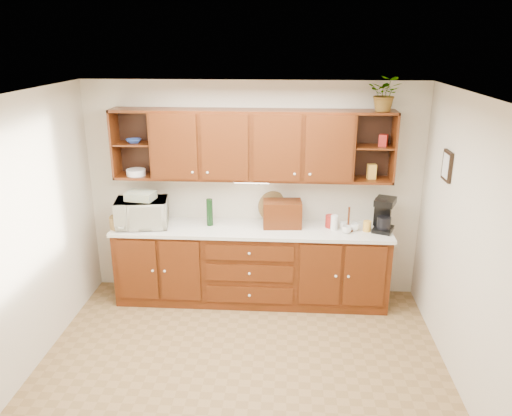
# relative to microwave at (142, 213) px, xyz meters

# --- Properties ---
(floor) EXTENTS (4.00, 4.00, 0.00)m
(floor) POSITION_rel_microwave_xyz_m (1.28, -1.41, -1.10)
(floor) COLOR olive
(floor) RESTS_ON ground
(ceiling) EXTENTS (4.00, 4.00, 0.00)m
(ceiling) POSITION_rel_microwave_xyz_m (1.28, -1.41, 1.50)
(ceiling) COLOR white
(ceiling) RESTS_ON back_wall
(back_wall) EXTENTS (4.00, 0.00, 4.00)m
(back_wall) POSITION_rel_microwave_xyz_m (1.28, 0.34, 0.20)
(back_wall) COLOR beige
(back_wall) RESTS_ON floor
(left_wall) EXTENTS (0.00, 3.50, 3.50)m
(left_wall) POSITION_rel_microwave_xyz_m (-0.72, -1.41, 0.20)
(left_wall) COLOR beige
(left_wall) RESTS_ON floor
(right_wall) EXTENTS (0.00, 3.50, 3.50)m
(right_wall) POSITION_rel_microwave_xyz_m (3.28, -1.41, 0.20)
(right_wall) COLOR beige
(right_wall) RESTS_ON floor
(base_cabinets) EXTENTS (3.20, 0.60, 0.90)m
(base_cabinets) POSITION_rel_microwave_xyz_m (1.28, 0.04, -0.65)
(base_cabinets) COLOR #391906
(base_cabinets) RESTS_ON floor
(countertop) EXTENTS (3.24, 0.64, 0.04)m
(countertop) POSITION_rel_microwave_xyz_m (1.28, 0.03, -0.18)
(countertop) COLOR silver
(countertop) RESTS_ON base_cabinets
(upper_cabinets) EXTENTS (3.20, 0.33, 0.80)m
(upper_cabinets) POSITION_rel_microwave_xyz_m (1.29, 0.18, 0.79)
(upper_cabinets) COLOR #391906
(upper_cabinets) RESTS_ON back_wall
(undercabinet_light) EXTENTS (0.40, 0.05, 0.02)m
(undercabinet_light) POSITION_rel_microwave_xyz_m (1.28, 0.13, 0.37)
(undercabinet_light) COLOR white
(undercabinet_light) RESTS_ON upper_cabinets
(framed_picture) EXTENTS (0.03, 0.24, 0.30)m
(framed_picture) POSITION_rel_microwave_xyz_m (3.26, -0.51, 0.75)
(framed_picture) COLOR black
(framed_picture) RESTS_ON right_wall
(wicker_basket) EXTENTS (0.34, 0.34, 0.14)m
(wicker_basket) POSITION_rel_microwave_xyz_m (-0.24, -0.06, -0.09)
(wicker_basket) COLOR olive
(wicker_basket) RESTS_ON countertop
(microwave) EXTENTS (0.65, 0.49, 0.33)m
(microwave) POSITION_rel_microwave_xyz_m (0.00, 0.00, 0.00)
(microwave) COLOR #EEE9CD
(microwave) RESTS_ON countertop
(towel_stack) EXTENTS (0.35, 0.28, 0.09)m
(towel_stack) POSITION_rel_microwave_xyz_m (0.00, 0.00, 0.21)
(towel_stack) COLOR #DAB966
(towel_stack) RESTS_ON microwave
(wine_bottle) EXTENTS (0.08, 0.08, 0.32)m
(wine_bottle) POSITION_rel_microwave_xyz_m (0.79, 0.09, -0.00)
(wine_bottle) COLOR black
(wine_bottle) RESTS_ON countertop
(woven_tray) EXTENTS (0.38, 0.22, 0.37)m
(woven_tray) POSITION_rel_microwave_xyz_m (1.53, 0.28, -0.16)
(woven_tray) COLOR olive
(woven_tray) RESTS_ON countertop
(bread_box) EXTENTS (0.46, 0.31, 0.31)m
(bread_box) POSITION_rel_microwave_xyz_m (1.64, 0.11, -0.01)
(bread_box) COLOR #391906
(bread_box) RESTS_ON countertop
(mug_tree) EXTENTS (0.25, 0.26, 0.29)m
(mug_tree) POSITION_rel_microwave_xyz_m (2.40, 0.01, -0.12)
(mug_tree) COLOR #391906
(mug_tree) RESTS_ON countertop
(canister_red) EXTENTS (0.13, 0.13, 0.15)m
(canister_red) POSITION_rel_microwave_xyz_m (2.20, 0.11, -0.09)
(canister_red) COLOR maroon
(canister_red) RESTS_ON countertop
(canister_white) EXTENTS (0.11, 0.11, 0.18)m
(canister_white) POSITION_rel_microwave_xyz_m (2.24, 0.03, -0.08)
(canister_white) COLOR white
(canister_white) RESTS_ON countertop
(canister_yellow) EXTENTS (0.10, 0.10, 0.12)m
(canister_yellow) POSITION_rel_microwave_xyz_m (2.62, 0.01, -0.10)
(canister_yellow) COLOR gold
(canister_yellow) RESTS_ON countertop
(coffee_maker) EXTENTS (0.29, 0.33, 0.39)m
(coffee_maker) POSITION_rel_microwave_xyz_m (2.80, 0.05, 0.02)
(coffee_maker) COLOR black
(coffee_maker) RESTS_ON countertop
(bowl_stack) EXTENTS (0.23, 0.23, 0.04)m
(bowl_stack) POSITION_rel_microwave_xyz_m (-0.08, 0.17, 0.82)
(bowl_stack) COLOR #2A469A
(bowl_stack) RESTS_ON upper_cabinets
(plate_stack) EXTENTS (0.24, 0.24, 0.07)m
(plate_stack) POSITION_rel_microwave_xyz_m (-0.08, 0.15, 0.45)
(plate_stack) COLOR white
(plate_stack) RESTS_ON upper_cabinets
(pantry_box_yellow) EXTENTS (0.10, 0.09, 0.17)m
(pantry_box_yellow) POSITION_rel_microwave_xyz_m (2.65, 0.17, 0.50)
(pantry_box_yellow) COLOR gold
(pantry_box_yellow) RESTS_ON upper_cabinets
(pantry_box_red) EXTENTS (0.11, 0.11, 0.13)m
(pantry_box_red) POSITION_rel_microwave_xyz_m (2.75, 0.17, 0.86)
(pantry_box_red) COLOR maroon
(pantry_box_red) RESTS_ON upper_cabinets
(potted_plant) EXTENTS (0.43, 0.40, 0.38)m
(potted_plant) POSITION_rel_microwave_xyz_m (2.72, 0.12, 1.38)
(potted_plant) COLOR #999999
(potted_plant) RESTS_ON upper_cabinets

